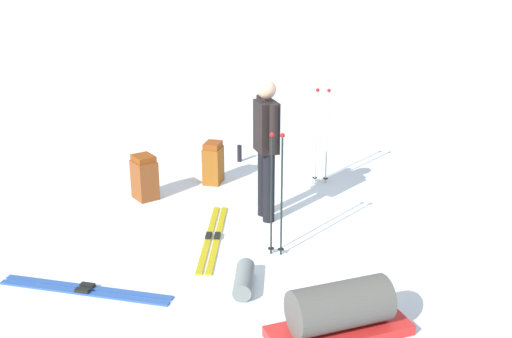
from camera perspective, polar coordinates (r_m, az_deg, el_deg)
The scene contains 11 objects.
ground_plane at distance 7.43m, azimuth -0.00°, elevation -5.10°, with size 80.00×80.00×0.00m, color white.
skier_standing at distance 7.27m, azimuth 0.95°, elevation 2.41°, with size 0.43×0.43×1.70m.
ski_pair_near at distance 6.28m, azimuth -15.38°, elevation -10.62°, with size 1.73×0.58×0.05m.
ski_pair_far at distance 7.10m, azimuth -3.96°, elevation -6.26°, with size 0.87×1.63×0.05m.
backpack_large_dark at distance 8.66m, azimuth -3.94°, elevation 0.54°, with size 0.30×0.36×0.59m.
backpack_bright at distance 8.21m, azimuth -10.16°, elevation -0.78°, with size 0.40×0.38×0.59m.
ski_poles_planted_near at distance 6.44m, azimuth 1.90°, elevation -1.83°, with size 0.17×0.10×1.35m.
ski_poles_planted_far at distance 8.56m, azimuth 6.05°, elevation 3.45°, with size 0.21×0.11×1.34m.
gear_sled at distance 5.38m, azimuth 7.68°, elevation -12.87°, with size 1.16×1.20×0.49m.
sleeping_mat_rolled at distance 6.08m, azimuth -1.12°, elevation -10.06°, with size 0.18×0.18×0.55m, color slate.
thermos_bottle at distance 9.56m, azimuth -1.52°, elevation 1.44°, with size 0.07×0.07×0.26m, color black.
Camera 1 is at (3.09, -6.01, 3.09)m, focal length 43.68 mm.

